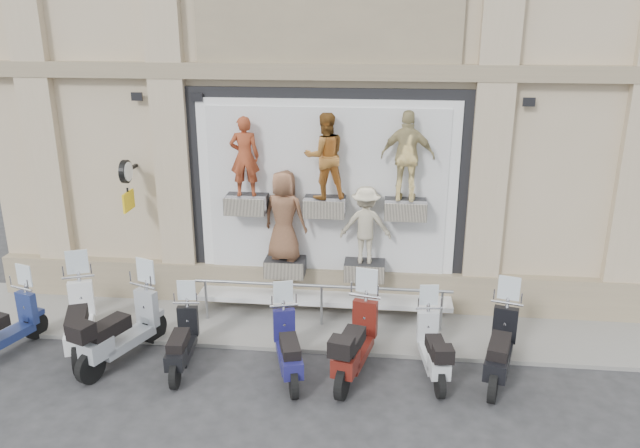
% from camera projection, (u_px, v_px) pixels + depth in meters
% --- Properties ---
extents(ground, '(90.00, 90.00, 0.00)m').
position_uv_depth(ground, '(309.00, 385.00, 10.39)').
color(ground, '#29292C').
rests_on(ground, ground).
extents(sidewalk, '(16.00, 2.20, 0.08)m').
position_uv_depth(sidewalk, '(322.00, 324.00, 12.35)').
color(sidewalk, gray).
rests_on(sidewalk, ground).
extents(building, '(14.00, 8.60, 12.00)m').
position_uv_depth(building, '(344.00, 8.00, 15.07)').
color(building, tan).
rests_on(building, ground).
extents(shop_vitrine, '(5.60, 0.86, 4.30)m').
position_uv_depth(shop_vitrine, '(329.00, 201.00, 12.21)').
color(shop_vitrine, black).
rests_on(shop_vitrine, ground).
extents(guard_rail, '(5.06, 0.10, 0.93)m').
position_uv_depth(guard_rail, '(321.00, 307.00, 12.12)').
color(guard_rail, '#9EA0A5').
rests_on(guard_rail, ground).
extents(clock_sign_bracket, '(0.10, 0.80, 1.02)m').
position_uv_depth(clock_sign_bracket, '(127.00, 179.00, 12.22)').
color(clock_sign_bracket, black).
rests_on(clock_sign_bracket, ground).
extents(scooter_a, '(1.10, 1.96, 1.53)m').
position_uv_depth(scooter_a, '(0.00, 317.00, 11.06)').
color(scooter_a, navy).
rests_on(scooter_a, ground).
extents(scooter_b, '(1.35, 2.20, 1.72)m').
position_uv_depth(scooter_b, '(78.00, 309.00, 11.15)').
color(scooter_b, silver).
rests_on(scooter_b, ground).
extents(scooter_c, '(1.34, 2.18, 1.71)m').
position_uv_depth(scooter_c, '(121.00, 317.00, 10.84)').
color(scooter_c, gray).
rests_on(scooter_c, ground).
extents(scooter_d, '(0.67, 1.77, 1.40)m').
position_uv_depth(scooter_d, '(181.00, 331.00, 10.68)').
color(scooter_d, black).
rests_on(scooter_d, ground).
extents(scooter_e, '(1.02, 1.90, 1.49)m').
position_uv_depth(scooter_e, '(288.00, 336.00, 10.44)').
color(scooter_e, '#181752').
rests_on(scooter_e, ground).
extents(scooter_f, '(1.04, 2.15, 1.68)m').
position_uv_depth(scooter_f, '(356.00, 330.00, 10.44)').
color(scooter_f, '#53140E').
rests_on(scooter_f, ground).
extents(scooter_g, '(0.74, 1.81, 1.42)m').
position_uv_depth(scooter_g, '(434.00, 338.00, 10.44)').
color(scooter_g, '#B6BABE').
rests_on(scooter_g, ground).
extents(scooter_h, '(1.09, 2.06, 1.61)m').
position_uv_depth(scooter_h, '(502.00, 336.00, 10.33)').
color(scooter_h, black).
rests_on(scooter_h, ground).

